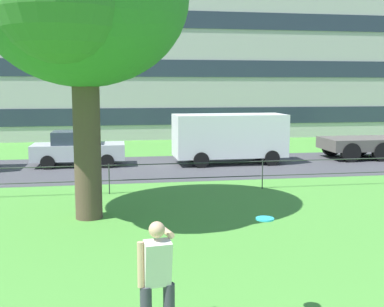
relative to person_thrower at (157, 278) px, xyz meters
name	(u,v)px	position (x,y,z in m)	size (l,w,h in m)	color
street_strip	(169,167)	(1.98, 14.69, -0.92)	(80.00, 6.82, 0.01)	#424247
park_fence	(188,171)	(1.98, 9.64, -0.25)	(36.33, 0.04, 1.00)	#333833
person_thrower	(157,278)	(0.00, 0.00, 0.00)	(0.51, 0.83, 1.71)	#383842
frisbee	(265,219)	(1.63, 0.38, 0.64)	(0.35, 0.35, 0.03)	#2DB2C6
car_silver_far_right	(78,148)	(-1.94, 15.74, -0.15)	(4.03, 1.88, 1.54)	#B7BABF
panel_van_far_left	(230,136)	(4.82, 15.26, 0.35)	(5.03, 2.16, 2.24)	white
apartment_building_background	(213,9)	(7.75, 32.57, 8.56)	(36.22, 14.06, 18.96)	#B7B2AD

